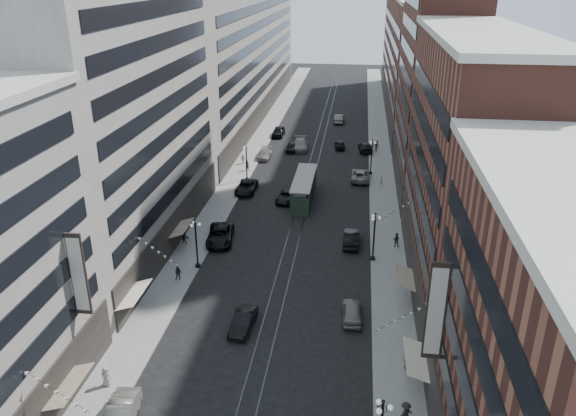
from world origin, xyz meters
The scene contains 40 objects.
ground centered at (0.00, 60.00, 0.00)m, with size 220.00×220.00×0.00m, color black.
sidewalk_west centered at (-11.00, 70.00, 0.07)m, with size 4.00×180.00×0.15m, color gray.
sidewalk_east centered at (11.00, 70.00, 0.07)m, with size 4.00×180.00×0.15m, color gray.
rail_west centered at (-0.70, 70.00, 0.01)m, with size 0.12×180.00×0.02m, color #2D2D33.
rail_east centered at (0.70, 70.00, 0.01)m, with size 0.12×180.00×0.02m, color #2D2D33.
building_west_mid centered at (-17.00, 33.00, 14.00)m, with size 8.00×36.00×28.00m, color #9E988C.
building_west_far centered at (-17.00, 96.00, 13.00)m, with size 8.00×90.00×26.00m, color #9E988C.
building_east_mid centered at (17.00, 28.00, 12.00)m, with size 8.00×30.00×24.00m, color brown.
building_east_tower centered at (17.00, 56.00, 21.00)m, with size 8.00×26.00×42.00m, color brown.
building_east_far centered at (17.00, 105.00, 12.00)m, with size 8.00×72.00×24.00m, color brown.
lamppost_sw_far centered at (-9.20, 28.00, 3.10)m, with size 1.03×1.14×5.52m.
lamppost_sw_mid centered at (-9.20, 55.00, 3.10)m, with size 1.03×1.14×5.52m.
lamppost_se_far centered at (9.20, 32.00, 3.10)m, with size 1.03×1.14×5.52m.
lamppost_se_mid centered at (9.20, 60.00, 3.10)m, with size 1.03×1.14×5.52m.
streetcar centered at (0.00, 48.61, 1.52)m, with size 2.63×11.87×3.28m.
car_1 centered at (-8.40, 5.62, 0.84)m, with size 1.78×5.11×1.68m, color slate.
car_2 centered at (-8.31, 34.46, 0.86)m, with size 2.86×6.20×1.72m, color black.
car_4 centered at (7.19, 20.67, 0.76)m, with size 1.79×4.45×1.52m, color slate.
car_5 centered at (-2.25, 17.92, 0.77)m, with size 1.63×4.66×1.54m, color black.
pedestrian_1 centered at (-11.04, 9.25, 0.98)m, with size 0.81×0.44×1.65m, color gray.
pedestrian_2 centered at (-10.38, 25.13, 0.93)m, with size 0.76×0.42×1.56m, color black.
pedestrian_3 centered at (11.12, 8.10, 1.06)m, with size 1.17×0.48×1.81m, color black.
pedestrian_4 centered at (11.59, 14.03, 1.06)m, with size 1.07×0.49×1.82m, color #BBAD9B.
car_7 centered at (-8.37, 50.35, 0.78)m, with size 2.60×5.65×1.57m, color black.
car_8 centered at (-8.40, 66.05, 0.76)m, with size 2.12×5.22×1.51m, color slate.
car_9 centered at (-8.00, 79.87, 0.88)m, with size 2.07×5.15×1.76m, color black.
car_10 centered at (6.80, 35.65, 0.82)m, with size 1.74×5.00×1.65m, color black.
car_11 centered at (7.62, 57.38, 0.80)m, with size 2.67×5.79×1.61m, color gray.
car_12 centered at (8.40, 72.14, 0.79)m, with size 2.20×5.42×1.57m, color black.
car_13 centered at (-4.39, 70.57, 0.73)m, with size 1.72×4.27×1.45m, color black.
car_14 centered at (3.00, 91.59, 0.86)m, with size 1.82×5.23×1.72m, color slate.
pedestrian_5 centered at (-12.27, 33.16, 0.92)m, with size 1.42×0.41×1.54m, color black.
pedestrian_6 centered at (-11.27, 62.40, 0.94)m, with size 0.93×0.42×1.58m, color beige.
pedestrian_7 centered at (11.84, 35.53, 0.98)m, with size 0.80×0.44×1.66m, color black.
pedestrian_8 centered at (10.62, 55.06, 0.91)m, with size 0.55×0.36×1.51m, color #AEA690.
pedestrian_9 centered at (10.25, 71.96, 1.09)m, with size 1.22×0.50×1.88m, color black.
car_extra_0 centered at (3.88, 73.36, 0.72)m, with size 1.71×4.24×1.44m, color black.
car_extra_1 centered at (-2.94, 71.82, 0.88)m, with size 2.47×6.08×1.77m, color gray.
car_extra_2 centered at (-2.29, 47.75, 0.70)m, with size 2.33×5.05×1.40m, color black.
pedestrian_extra_1 centered at (-9.99, 59.25, 1.01)m, with size 0.63×0.41×1.73m, color black.
Camera 1 is at (6.88, -22.65, 29.20)m, focal length 35.00 mm.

